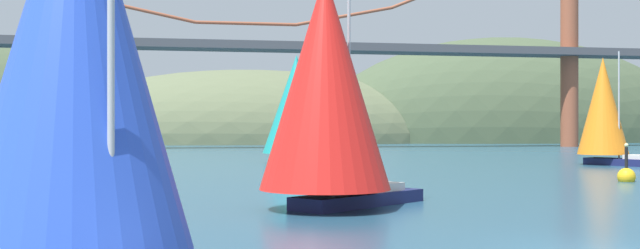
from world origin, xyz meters
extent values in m
plane|color=navy|center=(0.00, 0.00, 0.00)|extent=(360.00, 360.00, 0.00)
ellipsoid|color=#425138|center=(60.00, 135.00, 0.00)|extent=(84.94, 44.00, 44.22)
ellipsoid|color=#5B6647|center=(5.00, 135.00, 0.00)|extent=(87.47, 44.00, 28.95)
cylinder|color=brown|center=(52.17, 95.00, 18.26)|extent=(2.80, 2.80, 36.53)
cube|color=#47474C|center=(0.00, 95.00, 15.17)|extent=(140.35, 6.00, 1.20)
cylinder|color=brown|center=(-14.91, 95.00, 20.04)|extent=(15.01, 0.50, 3.49)
cylinder|color=brown|center=(0.00, 95.00, 18.54)|extent=(14.91, 0.50, 0.50)
cylinder|color=brown|center=(14.91, 95.00, 20.04)|extent=(15.01, 0.50, 3.49)
cube|color=#191E4C|center=(-3.54, 12.89, 0.28)|extent=(6.87, 5.94, 0.56)
cube|color=beige|center=(-2.52, 13.69, 0.74)|extent=(2.72, 2.57, 0.36)
cylinder|color=#B2B2B7|center=(-4.11, 12.45, 5.49)|extent=(0.14, 0.14, 9.86)
cone|color=red|center=(-5.36, 11.48, 5.37)|extent=(7.66, 7.66, 9.02)
cube|color=#191E4C|center=(27.20, 40.48, 0.31)|extent=(5.04, 7.36, 0.61)
cube|color=beige|center=(27.75, 39.33, 0.79)|extent=(2.48, 2.77, 0.36)
cylinder|color=#B2B2B7|center=(26.89, 41.12, 5.27)|extent=(0.14, 0.14, 9.33)
cone|color=orange|center=(26.22, 42.53, 5.21)|extent=(5.85, 5.85, 8.61)
cube|color=black|center=(2.27, 52.87, 0.30)|extent=(7.95, 6.84, 0.60)
cube|color=beige|center=(3.46, 53.79, 0.78)|extent=(3.12, 2.93, 0.36)
cylinder|color=#B2B2B7|center=(1.60, 52.35, 6.21)|extent=(0.14, 0.14, 11.21)
cone|color=teal|center=(0.14, 51.22, 5.46)|extent=(8.83, 8.83, 9.12)
cylinder|color=#B2B2B7|center=(-12.88, -4.97, 5.86)|extent=(0.14, 0.14, 10.44)
cone|color=blue|center=(-13.68, -3.38, 5.21)|extent=(6.49, 6.49, 8.54)
sphere|color=gold|center=(16.25, 23.51, 0.30)|extent=(1.10, 1.10, 1.10)
cylinder|color=black|center=(16.25, 23.51, 1.35)|extent=(0.20, 0.20, 1.60)
sphere|color=#F2EA99|center=(16.25, 23.51, 2.27)|extent=(0.24, 0.24, 0.24)
camera|label=1|loc=(-11.89, -20.11, 3.54)|focal=43.72mm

